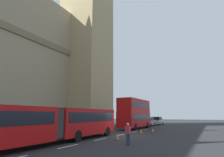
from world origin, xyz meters
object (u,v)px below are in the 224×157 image
(articulated_bus, at_px, (50,122))
(traffic_cone_middle, at_px, (141,131))
(sedan_trailing, at_px, (158,121))
(pedestrian_near_cones, at_px, (128,133))
(double_decker_bus, at_px, (135,112))
(traffic_cone_west, at_px, (118,137))
(sedan_lead, at_px, (148,122))
(traffic_cone_east, at_px, (153,130))

(articulated_bus, bearing_deg, traffic_cone_middle, -16.78)
(articulated_bus, xyz_separation_m, sedan_trailing, (33.25, -0.14, -0.83))
(pedestrian_near_cones, bearing_deg, double_decker_bus, 19.20)
(double_decker_bus, bearing_deg, traffic_cone_west, -165.57)
(sedan_lead, bearing_deg, articulated_bus, -179.47)
(sedan_trailing, height_order, traffic_cone_middle, sedan_trailing)
(double_decker_bus, xyz_separation_m, sedan_lead, (8.37, 0.25, -1.79))
(sedan_lead, relative_size, traffic_cone_east, 7.59)
(sedan_lead, height_order, traffic_cone_east, sedan_lead)
(articulated_bus, relative_size, traffic_cone_east, 30.75)
(traffic_cone_east, bearing_deg, double_decker_bus, 41.43)
(traffic_cone_east, bearing_deg, pedestrian_near_cones, -173.62)
(sedan_lead, relative_size, traffic_cone_middle, 7.59)
(sedan_trailing, bearing_deg, traffic_cone_east, -167.36)
(double_decker_bus, distance_m, traffic_cone_west, 14.66)
(traffic_cone_east, bearing_deg, sedan_trailing, 12.64)
(articulated_bus, height_order, pedestrian_near_cones, articulated_bus)
(articulated_bus, relative_size, traffic_cone_middle, 30.75)
(sedan_trailing, bearing_deg, traffic_cone_west, -173.00)
(pedestrian_near_cones, bearing_deg, sedan_trailing, 10.34)
(sedan_lead, xyz_separation_m, traffic_cone_east, (-13.42, -4.71, -0.63))
(sedan_trailing, height_order, traffic_cone_east, sedan_trailing)
(double_decker_bus, relative_size, traffic_cone_west, 16.21)
(traffic_cone_west, relative_size, pedestrian_near_cones, 0.34)
(traffic_cone_middle, bearing_deg, pedestrian_near_cones, -166.84)
(traffic_cone_west, bearing_deg, pedestrian_near_cones, -139.14)
(double_decker_bus, height_order, traffic_cone_middle, double_decker_bus)
(double_decker_bus, bearing_deg, traffic_cone_middle, -153.68)
(double_decker_bus, xyz_separation_m, pedestrian_near_cones, (-16.46, -5.73, -1.80))
(traffic_cone_west, bearing_deg, traffic_cone_middle, 0.25)
(traffic_cone_west, xyz_separation_m, traffic_cone_east, (8.95, -0.86, 0.00))
(articulated_bus, distance_m, sedan_trailing, 33.26)
(sedan_trailing, xyz_separation_m, traffic_cone_west, (-28.19, -3.46, -0.63))
(sedan_trailing, height_order, pedestrian_near_cones, sedan_trailing)
(articulated_bus, bearing_deg, double_decker_bus, 0.01)
(traffic_cone_middle, height_order, pedestrian_near_cones, pedestrian_near_cones)
(traffic_cone_west, height_order, traffic_cone_east, same)
(sedan_lead, xyz_separation_m, sedan_trailing, (5.82, -0.39, 0.00))
(traffic_cone_west, height_order, traffic_cone_middle, same)
(sedan_trailing, bearing_deg, double_decker_bus, 179.43)
(sedan_lead, distance_m, traffic_cone_middle, 16.07)
(articulated_bus, relative_size, sedan_lead, 4.05)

